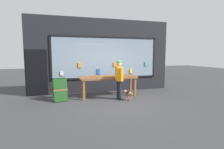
{
  "coord_description": "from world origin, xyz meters",
  "views": [
    {
      "loc": [
        -2.06,
        -6.18,
        1.85
      ],
      "look_at": [
        0.08,
        0.99,
        1.02
      ],
      "focal_mm": 28.0,
      "sensor_mm": 36.0,
      "label": 1
    }
  ],
  "objects_px": {
    "display_table_main": "(109,80)",
    "small_dog": "(128,94)",
    "person_browsing": "(119,77)",
    "sandwich_board_sign": "(60,89)"
  },
  "relations": [
    {
      "from": "small_dog",
      "to": "sandwich_board_sign",
      "type": "xyz_separation_m",
      "value": [
        -2.69,
        0.85,
        0.18
      ]
    },
    {
      "from": "person_browsing",
      "to": "sandwich_board_sign",
      "type": "relative_size",
      "value": 1.85
    },
    {
      "from": "person_browsing",
      "to": "sandwich_board_sign",
      "type": "distance_m",
      "value": 2.5
    },
    {
      "from": "display_table_main",
      "to": "small_dog",
      "type": "height_order",
      "value": "display_table_main"
    },
    {
      "from": "display_table_main",
      "to": "person_browsing",
      "type": "height_order",
      "value": "person_browsing"
    },
    {
      "from": "sandwich_board_sign",
      "to": "person_browsing",
      "type": "bearing_deg",
      "value": -22.73
    },
    {
      "from": "display_table_main",
      "to": "person_browsing",
      "type": "distance_m",
      "value": 0.68
    },
    {
      "from": "person_browsing",
      "to": "small_dog",
      "type": "relative_size",
      "value": 2.78
    },
    {
      "from": "display_table_main",
      "to": "small_dog",
      "type": "bearing_deg",
      "value": -54.06
    },
    {
      "from": "display_table_main",
      "to": "small_dog",
      "type": "xyz_separation_m",
      "value": [
        0.59,
        -0.82,
        -0.48
      ]
    }
  ]
}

